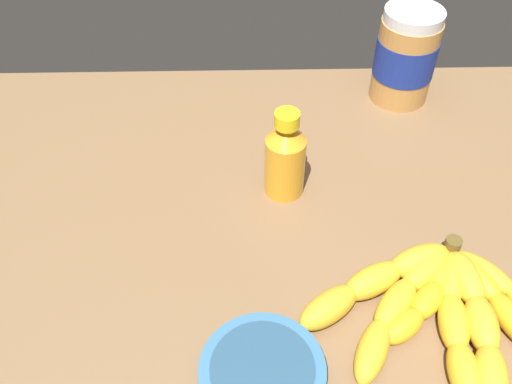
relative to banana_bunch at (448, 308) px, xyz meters
The scene contains 5 objects.
ground_plane 24.97cm from the banana_bunch, 147.83° to the left, with size 96.78×74.23×3.47cm, color brown.
banana_bunch is the anchor object (origin of this frame).
peanut_butter_jar 42.70cm from the banana_bunch, 85.88° to the left, with size 9.54×9.54×15.23cm.
honey_bottle 27.19cm from the banana_bunch, 129.53° to the left, with size 5.40×5.40×13.19cm.
small_bowl 22.68cm from the banana_bunch, 159.35° to the right, with size 12.64×12.64×4.39cm.
Camera 1 is at (-1.20, -46.93, 55.12)cm, focal length 39.18 mm.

